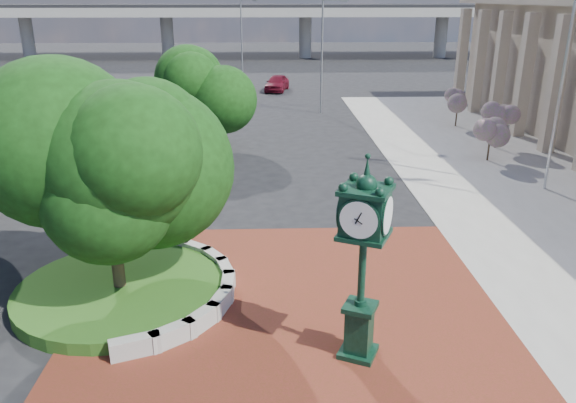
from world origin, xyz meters
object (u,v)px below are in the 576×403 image
at_px(post_clock, 363,253).
at_px(flagpole_a, 565,64).
at_px(parked_car, 277,83).
at_px(street_lamp_near, 325,48).
at_px(street_lamp_far, 243,35).

bearing_deg(post_clock, flagpole_a, 49.59).
height_order(parked_car, flagpole_a, flagpole_a).
height_order(parked_car, street_lamp_near, street_lamp_near).
bearing_deg(flagpole_a, post_clock, -130.41).
distance_m(parked_car, flagpole_a, 32.33).
xyz_separation_m(post_clock, street_lamp_near, (2.08, 31.15, 2.05)).
bearing_deg(parked_car, post_clock, -75.82).
height_order(post_clock, street_lamp_near, street_lamp_near).
bearing_deg(street_lamp_far, flagpole_a, -66.25).
bearing_deg(flagpole_a, parked_car, 112.08).
relative_size(parked_car, street_lamp_near, 0.54).
bearing_deg(parked_car, street_lamp_far, 134.88).
relative_size(post_clock, street_lamp_far, 0.62).
bearing_deg(post_clock, street_lamp_far, 95.56).
distance_m(post_clock, flagpole_a, 16.75).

